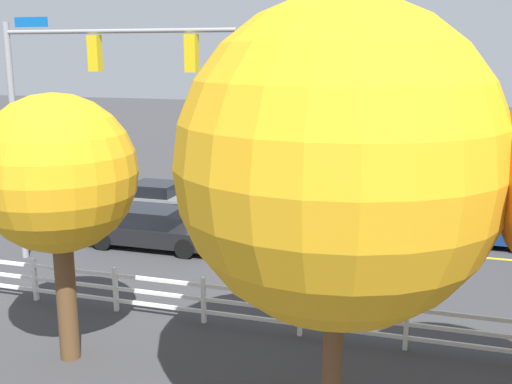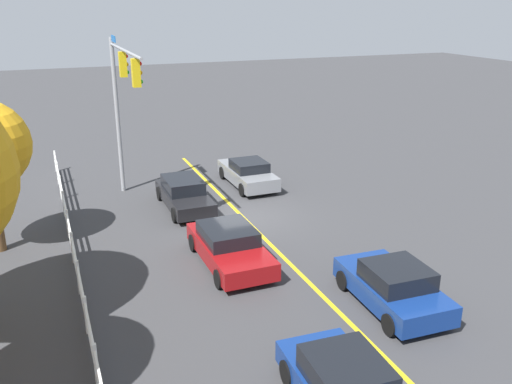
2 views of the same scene
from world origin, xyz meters
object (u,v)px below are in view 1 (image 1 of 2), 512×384
object	(u,v)px
car_2	(329,243)
tree_1	(58,175)
car_1	(480,224)
car_3	(152,228)
tree_2	(338,164)
car_4	(152,199)

from	to	relation	value
car_2	tree_1	size ratio (longest dim) A/B	0.79
car_1	tree_1	distance (m)	14.56
car_3	tree_1	xyz separation A→B (m)	(-1.78, 7.49, 3.32)
car_1	tree_2	world-z (taller)	tree_2
tree_1	tree_2	size ratio (longest dim) A/B	0.78
car_2	tree_2	distance (m)	9.80
car_2	car_4	size ratio (longest dim) A/B	1.03
car_2	car_4	world-z (taller)	car_4
car_4	tree_2	size ratio (longest dim) A/B	0.60
car_1	car_2	distance (m)	5.83
car_3	car_4	bearing A→B (deg)	116.55
car_2	car_4	distance (m)	8.65
car_2	tree_2	xyz separation A→B (m)	(-1.65, 8.76, 4.06)
car_3	car_4	xyz separation A→B (m)	(1.87, -3.76, -0.02)
car_3	car_2	bearing A→B (deg)	0.74
car_4	tree_1	distance (m)	12.29
car_1	car_2	bearing A→B (deg)	40.59
car_2	tree_2	world-z (taller)	tree_2
car_1	car_3	size ratio (longest dim) A/B	0.94
car_4	tree_1	bearing A→B (deg)	107.78
car_2	car_4	bearing A→B (deg)	154.46
car_2	car_3	xyz separation A→B (m)	(5.95, 0.07, 0.01)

